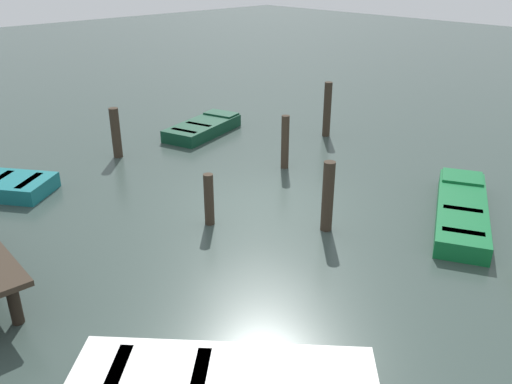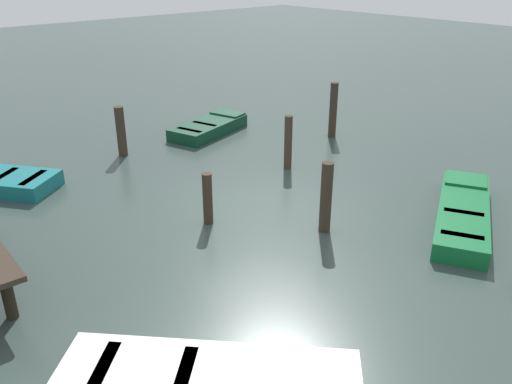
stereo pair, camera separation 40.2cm
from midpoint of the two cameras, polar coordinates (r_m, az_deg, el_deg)
The scene contains 8 objects.
ground_plane at distance 12.98m, azimuth 0.89°, elevation -1.42°, with size 80.00×80.00×0.00m, color #33423D.
rowboat_dark_green at distance 18.31m, azimuth -4.45°, elevation 6.98°, with size 2.03×3.19×0.46m.
rowboat_green at distance 13.07m, azimuth 22.19°, elevation -2.10°, with size 2.83×4.14×0.46m.
mooring_piling_center at distance 17.92m, azimuth 8.94°, elevation 8.69°, with size 0.25×0.25×1.82m, color #33281E.
mooring_piling_far_left at distance 11.58m, azimuth 8.52°, elevation -0.61°, with size 0.26×0.26×1.61m, color #33281E.
mooring_piling_mid_left at distance 11.90m, azimuth -4.26°, elevation -0.74°, with size 0.22×0.22×1.21m, color #33281E.
mooring_piling_near_left at distance 16.45m, azimuth -13.63°, elevation 6.34°, with size 0.28×0.28×1.51m, color #33281E.
mooring_piling_near_right at distance 15.02m, azimuth 4.24°, elevation 5.33°, with size 0.22×0.22×1.54m, color #33281E.
Camera 2 is at (-8.74, 7.79, 5.61)m, focal length 37.21 mm.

